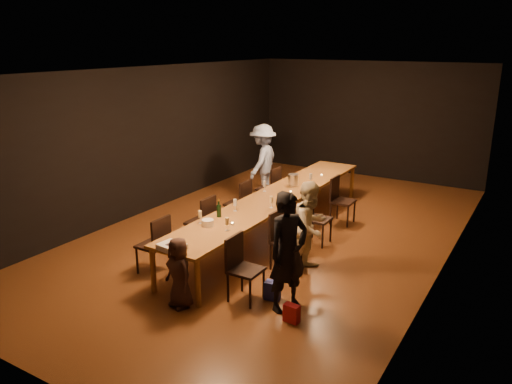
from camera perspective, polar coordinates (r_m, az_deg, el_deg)
The scene contains 30 objects.
ground at distance 9.43m, azimuth 2.26°, elevation -4.79°, with size 10.00×10.00×0.00m, color #452111.
room_shell at distance 8.88m, azimuth 2.41°, elevation 7.77°, with size 6.04×10.04×3.02m.
table at distance 9.19m, azimuth 2.31°, elevation -0.72°, with size 0.90×6.00×0.75m.
chair_right_0 at distance 6.95m, azimuth -1.17°, elevation -8.82°, with size 0.42×0.42×0.93m, color black, non-canonical shape.
chair_right_1 at distance 7.90m, azimuth 3.49°, elevation -5.57°, with size 0.42×0.42×0.93m, color black, non-canonical shape.
chair_right_2 at distance 8.92m, azimuth 7.08°, elevation -3.02°, with size 0.42×0.42×0.93m, color black, non-canonical shape.
chair_right_3 at distance 9.97m, azimuth 9.92°, elevation -0.98°, with size 0.42×0.42×0.93m, color black, non-canonical shape.
chair_left_0 at distance 7.91m, azimuth -11.70°, elevation -5.89°, with size 0.42×0.42×0.93m, color black, non-canonical shape.
chair_left_1 at distance 8.76m, azimuth -6.42°, elevation -3.36°, with size 0.42×0.42×0.93m, color black, non-canonical shape.
chair_left_2 at distance 9.68m, azimuth -2.12°, elevation -1.27°, with size 0.42×0.42×0.93m, color black, non-canonical shape.
chair_left_3 at distance 10.66m, azimuth 1.40°, elevation 0.45°, with size 0.42×0.42×0.93m, color black, non-canonical shape.
woman_birthday at distance 6.61m, azimuth 3.69°, elevation -6.87°, with size 0.60×0.39×1.64m, color black.
woman_tan at distance 7.78m, azimuth 6.23°, elevation -3.96°, with size 0.70×0.55×1.45m, color beige.
man_blue at distance 11.42m, azimuth 0.77°, elevation 3.54°, with size 1.09×0.63×1.69m, color #8EA9DC.
child at distance 6.86m, azimuth -8.77°, elevation -9.10°, with size 0.49×0.32×0.99m, color #392520.
gift_bag_red at distance 6.62m, azimuth 4.09°, elevation -13.66°, with size 0.21×0.11×0.24m, color red.
gift_bag_blue at distance 7.12m, azimuth 1.89°, elevation -11.19°, with size 0.21×0.14×0.26m, color #23329A.
birthday_cake at distance 6.93m, azimuth -9.60°, elevation -6.19°, with size 0.38×0.32×0.08m.
plate_stack at distance 7.71m, azimuth -5.54°, elevation -3.53°, with size 0.19×0.19×0.10m, color white.
champagne_bottle at distance 8.06m, azimuth -4.27°, elevation -1.83°, with size 0.07×0.07×0.30m, color black, non-canonical shape.
ice_bucket at distance 9.83m, azimuth 4.29°, elevation 1.40°, with size 0.21×0.21×0.23m, color silver.
wineglass_0 at distance 7.82m, azimuth -6.41°, elevation -2.86°, with size 0.06×0.06×0.21m, color beige, non-canonical shape.
wineglass_1 at distance 7.49m, azimuth -3.34°, elevation -3.69°, with size 0.06×0.06×0.21m, color beige, non-canonical shape.
wineglass_2 at distance 8.33m, azimuth -2.40°, elevation -1.51°, with size 0.06×0.06×0.21m, color silver, non-canonical shape.
wineglass_3 at distance 8.49m, azimuth 1.77°, elevation -1.15°, with size 0.06×0.06×0.21m, color beige, non-canonical shape.
wineglass_4 at distance 9.41m, azimuth 0.98°, elevation 0.68°, with size 0.06×0.06×0.21m, color silver, non-canonical shape.
wineglass_5 at distance 9.97m, azimuth 6.26°, elevation 1.51°, with size 0.06×0.06×0.21m, color silver, non-canonical shape.
tealight_near at distance 7.74m, azimuth -2.71°, elevation -3.66°, with size 0.05×0.05×0.03m, color #B2B7B2.
tealight_mid at distance 9.35m, azimuth 3.98°, elevation -0.03°, with size 0.05×0.05×0.03m, color #B2B7B2.
tealight_far at distance 10.59m, azimuth 7.50°, elevation 1.89°, with size 0.05×0.05×0.03m, color #B2B7B2.
Camera 1 is at (4.20, -7.69, 3.48)m, focal length 35.00 mm.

